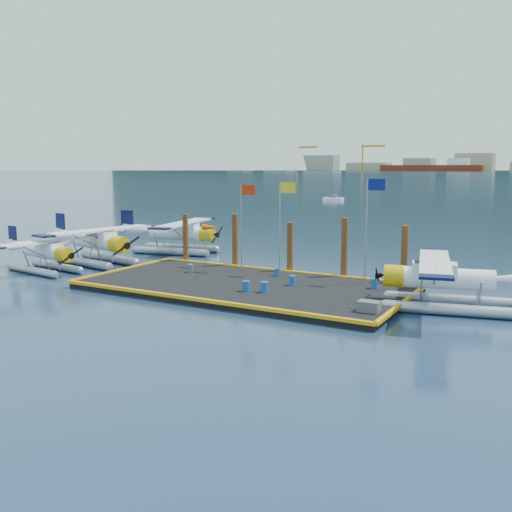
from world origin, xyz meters
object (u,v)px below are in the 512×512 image
at_px(drum_5, 277,272).
at_px(crate, 369,306).
at_px(seaplane_a, 46,254).
at_px(drum_4, 374,284).
at_px(seaplane_b, 98,244).
at_px(drum_0, 190,268).
at_px(flagpole_yellow, 283,214).
at_px(piling_4, 404,257).
at_px(seaplane_d, 442,282).
at_px(flagpole_red, 244,214).
at_px(drum_3, 246,286).
at_px(drum_2, 292,280).
at_px(windsock, 211,228).
at_px(piling_1, 235,242).
at_px(piling_2, 290,249).
at_px(flagpole_blue, 370,215).
at_px(seaplane_c, 180,235).
at_px(piling_0, 186,240).
at_px(drum_1, 264,287).
at_px(piling_3, 344,250).

relative_size(drum_5, crate, 0.50).
distance_m(seaplane_a, drum_4, 23.48).
height_order(seaplane_b, crate, seaplane_b).
bearing_deg(drum_0, flagpole_yellow, 21.78).
bearing_deg(piling_4, seaplane_d, -54.38).
bearing_deg(flagpole_red, piling_4, 8.43).
relative_size(drum_3, flagpole_yellow, 0.10).
xyz_separation_m(drum_2, drum_3, (-1.62, -2.86, 0.01)).
bearing_deg(windsock, piling_1, 57.34).
bearing_deg(drum_4, piling_2, 157.93).
height_order(seaplane_b, drum_4, seaplane_b).
bearing_deg(flagpole_blue, seaplane_c, 161.80).
xyz_separation_m(piling_0, piling_1, (4.50, 0.00, 0.10)).
bearing_deg(seaplane_d, piling_2, 55.04).
xyz_separation_m(drum_5, piling_4, (7.82, 2.27, 1.33)).
distance_m(drum_5, windsock, 6.28).
bearing_deg(piling_4, crate, -86.57).
bearing_deg(seaplane_b, flagpole_red, 107.84).
relative_size(drum_5, piling_2, 0.14).
xyz_separation_m(seaplane_d, flagpole_yellow, (-11.05, 2.94, 2.96)).
distance_m(drum_5, flagpole_red, 4.81).
xyz_separation_m(seaplane_c, seaplane_d, (24.36, -9.28, -0.07)).
height_order(drum_1, flagpole_yellow, flagpole_yellow).
bearing_deg(flagpole_yellow, piling_2, 97.21).
xyz_separation_m(drum_5, piling_0, (-9.18, 2.27, 1.33)).
distance_m(seaplane_a, piling_0, 10.21).
relative_size(seaplane_d, drum_5, 18.34).
xyz_separation_m(seaplane_c, windsock, (7.58, -6.35, 1.61)).
bearing_deg(drum_3, seaplane_a, -179.64).
height_order(seaplane_c, piling_4, piling_4).
relative_size(seaplane_b, windsock, 3.41).
bearing_deg(seaplane_d, piling_1, 60.94).
bearing_deg(drum_5, windsock, 173.32).
relative_size(seaplane_d, drum_4, 16.55).
height_order(seaplane_b, drum_2, seaplane_b).
height_order(seaplane_b, drum_1, seaplane_b).
relative_size(seaplane_d, drum_1, 15.95).
xyz_separation_m(drum_2, piling_4, (5.68, 4.43, 1.30)).
height_order(drum_0, drum_3, drum_3).
height_order(drum_0, piling_3, piling_3).
height_order(seaplane_a, flagpole_blue, flagpole_blue).
distance_m(seaplane_a, flagpole_yellow, 17.50).
distance_m(drum_0, piling_4, 14.32).
bearing_deg(seaplane_a, piling_3, 118.27).
xyz_separation_m(seaplane_c, flagpole_blue, (19.30, -6.35, 3.07)).
height_order(drum_0, crate, drum_0).
distance_m(drum_1, piling_2, 7.33).
relative_size(flagpole_red, piling_0, 1.50).
relative_size(drum_5, flagpole_yellow, 0.09).
height_order(drum_0, piling_2, piling_2).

